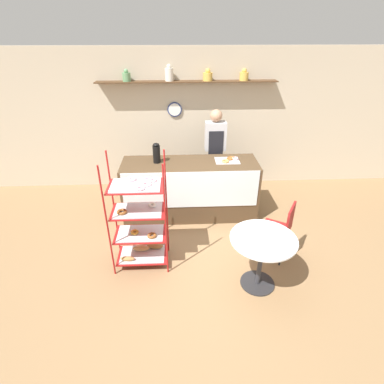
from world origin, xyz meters
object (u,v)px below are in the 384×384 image
(pastry_rack, at_px, (140,223))
(person_worker, at_px, (215,152))
(coffee_carafe, at_px, (157,153))
(cafe_table, at_px, (262,250))
(donut_tray_counter, at_px, (229,160))
(cafe_chair, at_px, (282,226))

(pastry_rack, height_order, person_worker, person_worker)
(coffee_carafe, bearing_deg, cafe_table, -52.95)
(coffee_carafe, relative_size, donut_tray_counter, 0.84)
(cafe_chair, distance_m, coffee_carafe, 2.28)
(cafe_table, height_order, coffee_carafe, coffee_carafe)
(cafe_chair, bearing_deg, pastry_rack, -58.06)
(pastry_rack, distance_m, person_worker, 2.20)
(pastry_rack, height_order, coffee_carafe, pastry_rack)
(cafe_table, height_order, cafe_chair, cafe_chair)
(cafe_chair, distance_m, donut_tray_counter, 1.49)
(person_worker, xyz_separation_m, donut_tray_counter, (0.18, -0.51, 0.05))
(coffee_carafe, bearing_deg, person_worker, 26.59)
(person_worker, relative_size, coffee_carafe, 5.17)
(cafe_chair, height_order, coffee_carafe, coffee_carafe)
(cafe_chair, bearing_deg, person_worker, -125.74)
(pastry_rack, relative_size, cafe_table, 2.00)
(cafe_table, xyz_separation_m, donut_tray_counter, (-0.15, 1.81, 0.44))
(coffee_carafe, bearing_deg, pastry_rack, -97.82)
(donut_tray_counter, bearing_deg, pastry_rack, -136.76)
(cafe_chair, xyz_separation_m, coffee_carafe, (-1.78, 1.29, 0.61))
(pastry_rack, distance_m, donut_tray_counter, 1.93)
(person_worker, height_order, coffee_carafe, person_worker)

